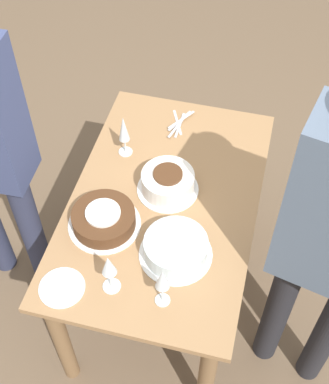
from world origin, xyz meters
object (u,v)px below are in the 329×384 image
object	(u,v)px
cake_back_decorated	(176,248)
wine_glass_extra	(124,130)
cake_center_white	(167,182)
wine_glass_far	(109,267)
cake_front_chocolate	(104,219)
wine_glass_near	(162,280)

from	to	relation	value
cake_back_decorated	wine_glass_extra	size ratio (longest dim) A/B	1.35
cake_back_decorated	wine_glass_extra	xyz separation A→B (m)	(-0.48, -0.35, 0.10)
cake_back_decorated	wine_glass_extra	bearing A→B (deg)	-143.92
cake_center_white	wine_glass_extra	distance (m)	0.30
wine_glass_far	wine_glass_extra	distance (m)	0.69
cake_front_chocolate	wine_glass_extra	bearing A→B (deg)	-175.24
cake_back_decorated	wine_glass_far	bearing A→B (deg)	-45.29
cake_back_decorated	wine_glass_extra	distance (m)	0.60
wine_glass_near	wine_glass_far	distance (m)	0.20
cake_back_decorated	wine_glass_far	world-z (taller)	wine_glass_far
wine_glass_near	wine_glass_extra	distance (m)	0.76
cake_center_white	cake_front_chocolate	world-z (taller)	cake_center_white
cake_front_chocolate	wine_glass_extra	size ratio (longest dim) A/B	1.39
cake_front_chocolate	wine_glass_far	xyz separation A→B (m)	(0.26, 0.12, 0.10)
wine_glass_near	wine_glass_far	size ratio (longest dim) A/B	1.02
cake_center_white	wine_glass_near	bearing A→B (deg)	12.15
wine_glass_far	wine_glass_extra	world-z (taller)	wine_glass_extra
cake_center_white	wine_glass_near	world-z (taller)	wine_glass_near
wine_glass_near	wine_glass_extra	bearing A→B (deg)	-153.03
cake_back_decorated	wine_glass_far	xyz separation A→B (m)	(0.20, -0.20, 0.10)
cake_back_decorated	cake_front_chocolate	bearing A→B (deg)	-102.28
wine_glass_extra	cake_back_decorated	bearing A→B (deg)	36.08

